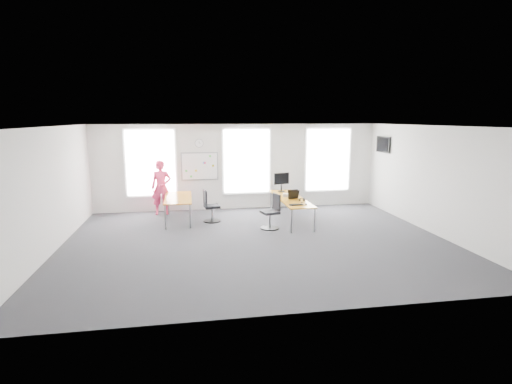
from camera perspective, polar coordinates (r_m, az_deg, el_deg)
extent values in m
plane|color=#2C2C31|center=(10.59, 0.19, -7.06)|extent=(10.00, 10.00, 0.00)
plane|color=white|center=(10.10, 0.20, 9.39)|extent=(10.00, 10.00, 0.00)
plane|color=silver|center=(14.16, -2.57, 3.61)|extent=(10.00, 0.00, 10.00)
plane|color=silver|center=(6.42, 6.30, -4.87)|extent=(10.00, 0.00, 10.00)
plane|color=silver|center=(10.61, -27.47, 0.11)|extent=(0.00, 10.00, 10.00)
plane|color=silver|center=(12.12, 24.18, 1.53)|extent=(0.00, 10.00, 10.00)
cube|color=white|center=(14.06, -14.82, 4.04)|extent=(1.60, 0.06, 2.20)
cube|color=white|center=(14.14, -1.35, 4.42)|extent=(1.60, 0.06, 2.20)
cube|color=white|center=(14.87, 10.20, 4.56)|extent=(1.60, 0.06, 2.20)
cube|color=orange|center=(12.62, 4.98, -0.92)|extent=(0.79, 2.97, 0.03)
cylinder|color=gray|center=(11.27, 5.11, -4.18)|extent=(0.05, 0.05, 0.69)
cylinder|color=gray|center=(11.46, 8.37, -4.01)|extent=(0.05, 0.05, 0.69)
cylinder|color=gray|center=(13.97, 2.17, -1.28)|extent=(0.05, 0.05, 0.69)
cylinder|color=gray|center=(14.12, 4.83, -1.18)|extent=(0.05, 0.05, 0.69)
cube|color=orange|center=(12.75, -11.06, -0.79)|extent=(0.83, 2.08, 0.03)
cylinder|color=gray|center=(11.90, -12.81, -3.54)|extent=(0.05, 0.05, 0.73)
cylinder|color=gray|center=(11.87, -9.38, -3.44)|extent=(0.05, 0.05, 0.73)
cylinder|color=gray|center=(13.80, -12.39, -1.59)|extent=(0.05, 0.05, 0.73)
cylinder|color=gray|center=(13.78, -9.43, -1.50)|extent=(0.05, 0.05, 0.73)
cylinder|color=black|center=(11.78, 1.99, -5.16)|extent=(0.55, 0.55, 0.03)
cylinder|color=gray|center=(11.72, 1.99, -4.05)|extent=(0.06, 0.06, 0.44)
cube|color=black|center=(11.66, 2.00, -2.90)|extent=(0.56, 0.56, 0.07)
cube|color=black|center=(11.69, 2.94, -1.39)|extent=(0.16, 0.44, 0.47)
cylinder|color=black|center=(12.65, -6.28, -4.13)|extent=(0.54, 0.54, 0.03)
cylinder|color=gray|center=(12.59, -6.31, -3.11)|extent=(0.06, 0.06, 0.43)
cube|color=black|center=(12.54, -6.33, -2.06)|extent=(0.51, 0.51, 0.07)
cube|color=black|center=(12.44, -7.28, -0.82)|extent=(0.11, 0.44, 0.46)
imported|color=#EF3463|center=(13.71, -13.37, 0.63)|extent=(0.67, 0.44, 1.83)
cube|color=white|center=(14.02, -8.05, 3.65)|extent=(1.20, 0.03, 0.90)
cylinder|color=gray|center=(13.95, -8.13, 6.92)|extent=(0.30, 0.04, 0.30)
cube|color=black|center=(14.59, 17.73, 6.49)|extent=(0.06, 0.90, 0.55)
cube|color=black|center=(11.59, 5.77, -1.83)|extent=(0.43, 0.21, 0.02)
ellipsoid|color=black|center=(11.67, 7.18, -1.72)|extent=(0.08, 0.12, 0.04)
cylinder|color=black|center=(11.96, 6.56, -1.49)|extent=(0.08, 0.08, 0.01)
cylinder|color=black|center=(12.14, 6.25, -1.12)|extent=(0.04, 0.09, 0.09)
cylinder|color=black|center=(12.17, 6.87, -1.09)|extent=(0.04, 0.09, 0.09)
cylinder|color=gold|center=(12.14, 6.25, -1.12)|extent=(0.01, 0.09, 0.09)
cube|color=black|center=(12.15, 6.57, -0.88)|extent=(0.15, 0.02, 0.01)
cube|color=black|center=(12.50, 5.32, -0.30)|extent=(0.35, 0.15, 0.28)
cube|color=#FF5701|center=(12.43, 5.41, -0.41)|extent=(0.34, 0.16, 0.26)
cube|color=black|center=(12.41, 5.43, -0.38)|extent=(0.36, 0.17, 0.27)
cube|color=beige|center=(12.82, 4.52, -0.44)|extent=(0.34, 0.29, 0.10)
cylinder|color=black|center=(13.67, 3.62, 0.09)|extent=(0.24, 0.24, 0.02)
cylinder|color=black|center=(13.65, 3.63, 0.59)|extent=(0.05, 0.05, 0.24)
cube|color=black|center=(13.58, 3.66, 1.93)|extent=(0.57, 0.21, 0.39)
cube|color=black|center=(13.56, 3.68, 1.91)|extent=(0.52, 0.17, 0.35)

